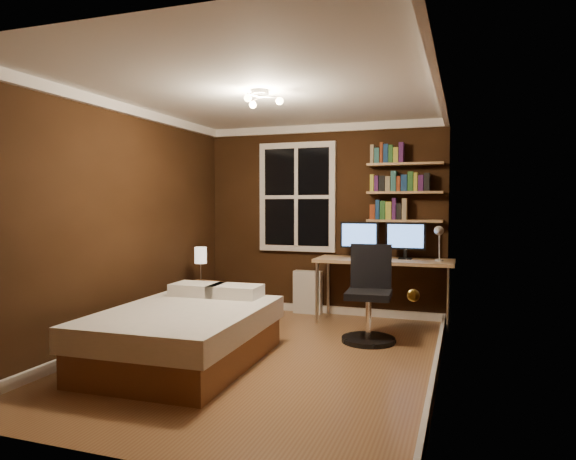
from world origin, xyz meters
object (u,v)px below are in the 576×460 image
(nightstand, at_px, (201,302))
(monitor_left, at_px, (359,240))
(monitor_right, at_px, (405,241))
(office_chair, at_px, (369,304))
(bedside_lamp, at_px, (201,265))
(desk_lamp, at_px, (439,243))
(radiator, at_px, (308,292))
(desk, at_px, (384,264))
(bed, at_px, (185,334))

(nightstand, xyz_separation_m, monitor_left, (1.82, 0.76, 0.77))
(monitor_right, height_order, office_chair, monitor_right)
(bedside_lamp, height_order, desk_lamp, desk_lamp)
(radiator, height_order, desk, desk)
(bedside_lamp, bearing_deg, desk_lamp, 11.71)
(bed, relative_size, bedside_lamp, 4.33)
(nightstand, height_order, desk, desk)
(bedside_lamp, height_order, desk, bedside_lamp)
(desk, bearing_deg, bed, -124.27)
(bed, xyz_separation_m, bedside_lamp, (-0.66, 1.50, 0.44))
(radiator, relative_size, desk, 0.34)
(nightstand, relative_size, office_chair, 0.48)
(desk_lamp, bearing_deg, office_chair, -130.54)
(radiator, bearing_deg, monitor_left, -11.21)
(bedside_lamp, xyz_separation_m, desk, (2.14, 0.68, 0.02))
(nightstand, relative_size, bedside_lamp, 1.13)
(bed, xyz_separation_m, desk_lamp, (2.13, 2.08, 0.74))
(bedside_lamp, bearing_deg, monitor_left, 22.68)
(bedside_lamp, xyz_separation_m, monitor_right, (2.39, 0.76, 0.30))
(monitor_left, xyz_separation_m, monitor_right, (0.57, 0.00, 0.00))
(bedside_lamp, bearing_deg, desk, 17.56)
(office_chair, bearing_deg, monitor_left, 103.66)
(bedside_lamp, bearing_deg, office_chair, -5.47)
(nightstand, distance_m, bedside_lamp, 0.46)
(monitor_right, bearing_deg, radiator, 173.71)
(nightstand, relative_size, desk_lamp, 1.12)
(radiator, relative_size, desk_lamp, 1.29)
(radiator, relative_size, monitor_right, 1.18)
(bed, distance_m, desk_lamp, 3.07)
(bed, height_order, monitor_right, monitor_right)
(nightstand, distance_m, desk, 2.30)
(bed, height_order, radiator, bed)
(desk, xyz_separation_m, desk_lamp, (0.65, -0.10, 0.28))
(bed, relative_size, desk_lamp, 4.28)
(radiator, bearing_deg, bed, -100.58)
(nightstand, relative_size, monitor_right, 1.02)
(nightstand, xyz_separation_m, bedside_lamp, (0.00, 0.00, 0.46))
(monitor_right, bearing_deg, bed, -127.44)
(bed, distance_m, monitor_left, 2.65)
(office_chair, bearing_deg, desk, 84.95)
(desk_lamp, bearing_deg, radiator, 169.12)
(bed, distance_m, office_chair, 1.96)
(desk, xyz_separation_m, office_chair, (-0.02, -0.88, -0.33))
(monitor_right, xyz_separation_m, office_chair, (-0.27, -0.96, -0.62))
(radiator, relative_size, monitor_left, 1.18)
(bedside_lamp, distance_m, desk, 2.25)
(monitor_left, bearing_deg, desk_lamp, -10.63)
(radiator, distance_m, monitor_left, 1.03)
(bedside_lamp, xyz_separation_m, desk_lamp, (2.79, 0.58, 0.30))
(desk, height_order, monitor_right, monitor_right)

